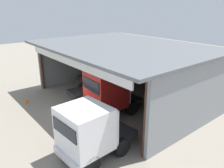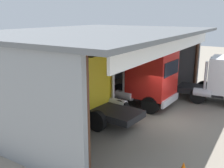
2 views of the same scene
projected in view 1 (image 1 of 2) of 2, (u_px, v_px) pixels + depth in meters
ground_plane at (78, 113)px, 18.03m from camera, size 80.00×80.00×0.00m
workshop_shed at (132, 59)px, 20.32m from camera, size 15.44×11.44×5.07m
truck_orange_center_bay at (106, 65)px, 25.73m from camera, size 2.53×4.94×3.39m
truck_yellow_left_bay at (104, 75)px, 21.25m from camera, size 2.83×5.31×3.80m
truck_red_yard_outside at (108, 91)px, 17.15m from camera, size 2.79×4.73×3.77m
truck_white_center_left_bay at (89, 131)px, 12.24m from camera, size 2.87×4.83×3.21m
oil_drum at (196, 100)px, 19.47m from camera, size 0.58×0.58×0.86m
tool_cart at (194, 99)px, 19.40m from camera, size 0.90×0.60×1.00m
traffic_cone at (26, 100)px, 19.85m from camera, size 0.36×0.36×0.56m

